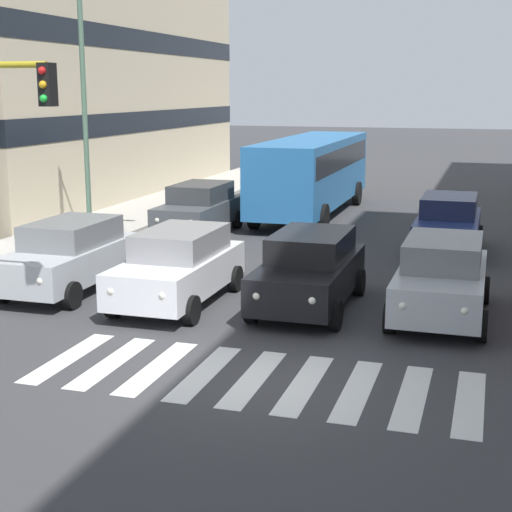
{
  "coord_description": "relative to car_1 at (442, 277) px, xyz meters",
  "views": [
    {
      "loc": [
        -3.74,
        11.98,
        4.87
      ],
      "look_at": [
        1.27,
        -4.26,
        1.2
      ],
      "focal_mm": 54.26,
      "sensor_mm": 36.0,
      "label": 1
    }
  ],
  "objects": [
    {
      "name": "ground_plane",
      "position": [
        2.8,
        4.73,
        -0.89
      ],
      "size": [
        180.0,
        180.0,
        0.0
      ],
      "primitive_type": "plane",
      "color": "#38383A"
    },
    {
      "name": "crosswalk_markings",
      "position": [
        2.8,
        4.73,
        -0.88
      ],
      "size": [
        7.65,
        2.8,
        0.01
      ],
      "color": "silver",
      "rests_on": "ground_plane"
    },
    {
      "name": "car_2",
      "position": [
        2.9,
        0.13,
        0.0
      ],
      "size": [
        2.02,
        4.44,
        1.72
      ],
      "color": "black",
      "rests_on": "ground_plane"
    },
    {
      "name": "car_row2_0",
      "position": [
        8.63,
        -7.75,
        0.0
      ],
      "size": [
        2.02,
        4.44,
        1.72
      ],
      "color": "#474C51",
      "rests_on": "ground_plane"
    },
    {
      "name": "bus_behind_traffic",
      "position": [
        5.88,
        -12.92,
        0.97
      ],
      "size": [
        2.78,
        10.5,
        3.0
      ],
      "color": "#286BAD",
      "rests_on": "ground_plane"
    },
    {
      "name": "car_1",
      "position": [
        0.0,
        0.0,
        0.0
      ],
      "size": [
        2.02,
        4.44,
        1.72
      ],
      "color": "#B2B7BC",
      "rests_on": "ground_plane"
    },
    {
      "name": "car_3",
      "position": [
        5.88,
        0.66,
        0.0
      ],
      "size": [
        2.02,
        4.44,
        1.72
      ],
      "color": "silver",
      "rests_on": "ground_plane"
    },
    {
      "name": "street_lamp_right",
      "position": [
        10.75,
        -4.94,
        4.0
      ],
      "size": [
        3.37,
        0.28,
        7.72
      ],
      "color": "#4C6B56",
      "rests_on": "sidewalk_right"
    },
    {
      "name": "car_row2_1",
      "position": [
        0.29,
        -7.1,
        0.0
      ],
      "size": [
        2.02,
        4.44,
        1.72
      ],
      "color": "navy",
      "rests_on": "ground_plane"
    },
    {
      "name": "car_4",
      "position": [
        8.91,
        0.33,
        0.0
      ],
      "size": [
        2.02,
        4.44,
        1.72
      ],
      "color": "#B2B7BC",
      "rests_on": "ground_plane"
    }
  ]
}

